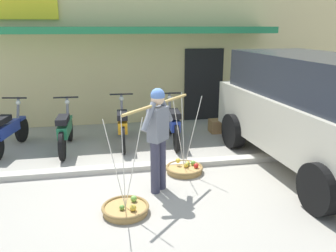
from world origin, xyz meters
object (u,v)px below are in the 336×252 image
(motorcycle_nearest_shop, at_px, (8,131))
(motorcycle_second_in_row, at_px, (65,130))
(parked_truck, at_px, (317,110))
(wooden_crate, at_px, (218,126))
(motorcycle_third_in_row, at_px, (123,125))
(fruit_basket_right_side, at_px, (126,208))
(fruit_vendor, at_px, (158,133))
(motorcycle_end_of_row, at_px, (173,124))
(fruit_basket_left_side, at_px, (185,168))

(motorcycle_nearest_shop, distance_m, motorcycle_second_in_row, 1.20)
(parked_truck, height_order, wooden_crate, parked_truck)
(motorcycle_nearest_shop, relative_size, parked_truck, 0.37)
(motorcycle_third_in_row, xyz_separation_m, parked_truck, (3.41, -2.02, 0.68))
(fruit_basket_right_side, relative_size, parked_truck, 0.30)
(fruit_vendor, distance_m, parked_truck, 3.03)
(fruit_vendor, distance_m, wooden_crate, 3.65)
(fruit_basket_right_side, relative_size, motorcycle_second_in_row, 0.80)
(motorcycle_end_of_row, distance_m, wooden_crate, 1.46)
(wooden_crate, bearing_deg, parked_truck, -68.86)
(motorcycle_second_in_row, bearing_deg, fruit_basket_right_side, -69.84)
(motorcycle_nearest_shop, xyz_separation_m, motorcycle_end_of_row, (3.56, -0.10, 0.00))
(motorcycle_second_in_row, bearing_deg, motorcycle_nearest_shop, 172.27)
(fruit_vendor, xyz_separation_m, motorcycle_third_in_row, (-0.42, 2.42, -0.52))
(motorcycle_nearest_shop, distance_m, parked_truck, 6.22)
(fruit_vendor, bearing_deg, motorcycle_second_in_row, 125.96)
(fruit_vendor, distance_m, motorcycle_second_in_row, 2.86)
(fruit_basket_left_side, distance_m, parked_truck, 2.64)
(motorcycle_second_in_row, height_order, wooden_crate, motorcycle_second_in_row)
(fruit_basket_right_side, bearing_deg, motorcycle_end_of_row, 66.23)
(fruit_vendor, distance_m, motorcycle_third_in_row, 2.51)
(motorcycle_second_in_row, bearing_deg, fruit_basket_left_side, -36.21)
(parked_truck, bearing_deg, wooden_crate, 111.14)
(motorcycle_end_of_row, height_order, wooden_crate, motorcycle_end_of_row)
(fruit_vendor, xyz_separation_m, fruit_basket_right_side, (-0.58, -0.63, -0.91))
(motorcycle_nearest_shop, bearing_deg, fruit_basket_left_side, -27.70)
(fruit_vendor, distance_m, motorcycle_nearest_shop, 3.78)
(fruit_basket_left_side, bearing_deg, motorcycle_second_in_row, 143.79)
(fruit_basket_left_side, distance_m, motorcycle_end_of_row, 1.74)
(motorcycle_nearest_shop, bearing_deg, motorcycle_end_of_row, -1.66)
(motorcycle_nearest_shop, xyz_separation_m, parked_truck, (5.84, -2.03, 0.68))
(motorcycle_nearest_shop, bearing_deg, motorcycle_second_in_row, -7.73)
(motorcycle_second_in_row, distance_m, parked_truck, 5.05)
(fruit_basket_left_side, height_order, motorcycle_third_in_row, fruit_basket_left_side)
(fruit_basket_left_side, xyz_separation_m, fruit_basket_right_side, (-1.17, -1.26, -0.00))
(motorcycle_third_in_row, distance_m, motorcycle_end_of_row, 1.14)
(motorcycle_second_in_row, relative_size, motorcycle_end_of_row, 1.00)
(fruit_vendor, height_order, motorcycle_end_of_row, fruit_vendor)
(motorcycle_nearest_shop, xyz_separation_m, wooden_crate, (4.86, 0.50, -0.29))
(motorcycle_second_in_row, distance_m, wooden_crate, 3.74)
(fruit_basket_right_side, distance_m, motorcycle_end_of_row, 3.26)
(fruit_vendor, relative_size, motorcycle_third_in_row, 0.93)
(parked_truck, bearing_deg, motorcycle_end_of_row, 139.76)
(motorcycle_second_in_row, bearing_deg, parked_truck, -21.90)
(fruit_basket_left_side, bearing_deg, motorcycle_end_of_row, 85.63)
(parked_truck, distance_m, wooden_crate, 2.88)
(motorcycle_second_in_row, relative_size, motorcycle_third_in_row, 1.00)
(fruit_vendor, xyz_separation_m, motorcycle_second_in_row, (-1.65, 2.27, -0.52))
(fruit_basket_right_side, height_order, motorcycle_second_in_row, fruit_basket_right_side)
(wooden_crate, bearing_deg, fruit_vendor, -124.57)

